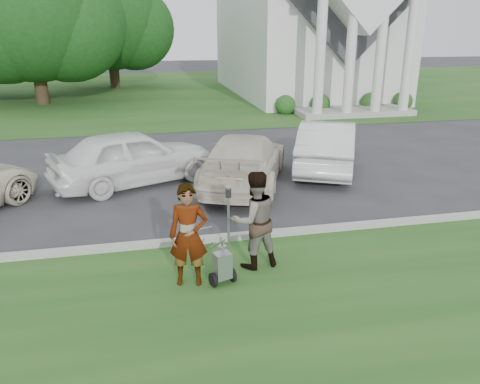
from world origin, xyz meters
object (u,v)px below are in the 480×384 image
object	(u,v)px
striping_cart	(222,266)
parking_meter_near	(228,213)
tree_back	(110,23)
car_b	(133,157)
person_left	(188,236)
car_d	(327,145)
tree_left	(31,15)
car_c	(244,160)
church	(305,3)
person_right	(254,221)

from	to	relation	value
striping_cart	parking_meter_near	world-z (taller)	parking_meter_near
tree_back	parking_meter_near	xyz separation A→B (m)	(3.38, -30.14, -3.79)
car_b	person_left	bearing A→B (deg)	166.58
parking_meter_near	car_b	bearing A→B (deg)	109.88
car_b	car_d	bearing A→B (deg)	-109.98
tree_left	car_c	xyz separation A→B (m)	(8.70, -17.66, -4.35)
tree_back	car_d	bearing A→B (deg)	-72.66
car_c	car_d	world-z (taller)	car_d
car_c	church	bearing A→B (deg)	-92.63
car_c	car_d	bearing A→B (deg)	-140.11
car_b	car_d	size ratio (longest dim) A/B	0.99
striping_cart	car_c	distance (m)	5.80
tree_left	person_right	xyz separation A→B (m)	(7.78, -22.68, -4.14)
person_right	car_b	size ratio (longest dim) A/B	0.40
tree_back	car_b	distance (m)	25.27
parking_meter_near	car_b	xyz separation A→B (m)	(-1.88, 5.21, -0.11)
person_left	parking_meter_near	distance (m)	1.30
person_right	car_c	size ratio (longest dim) A/B	0.37
tree_left	car_d	size ratio (longest dim) A/B	2.18
car_d	parking_meter_near	bearing A→B (deg)	76.42
car_d	tree_left	bearing A→B (deg)	-30.31
striping_cart	person_right	bearing A→B (deg)	20.22
person_left	tree_left	bearing A→B (deg)	115.92
person_right	tree_back	bearing A→B (deg)	-94.24
tree_back	person_left	xyz separation A→B (m)	(2.48, -31.08, -3.78)
person_left	church	bearing A→B (deg)	76.72
church	car_d	distance (m)	19.25
striping_cart	person_left	distance (m)	0.84
parking_meter_near	car_d	distance (m)	6.98
parking_meter_near	car_c	xyz separation A→B (m)	(1.31, 4.47, -0.18)
church	car_b	xyz separation A→B (m)	(-11.51, -18.05, -5.12)
car_d	church	bearing A→B (deg)	-82.04
car_d	car_b	bearing A→B (deg)	27.15
car_b	car_c	xyz separation A→B (m)	(3.20, -0.74, -0.06)
striping_cart	car_c	size ratio (longest dim) A/B	0.18
tree_back	parking_meter_near	size ratio (longest dim) A/B	6.48
tree_back	tree_left	bearing A→B (deg)	-116.57
person_right	striping_cart	bearing A→B (deg)	25.43
tree_left	person_right	size ratio (longest dim) A/B	5.49
tree_left	person_right	distance (m)	24.33
tree_back	striping_cart	xyz separation A→B (m)	(3.06, -31.22, -4.37)
car_b	parking_meter_near	bearing A→B (deg)	177.37
church	car_c	bearing A→B (deg)	-113.87
tree_left	car_b	world-z (taller)	tree_left
tree_back	parking_meter_near	bearing A→B (deg)	-83.59
tree_left	church	bearing A→B (deg)	3.79
person_right	car_d	world-z (taller)	person_right
tree_left	car_b	size ratio (longest dim) A/B	2.20
person_left	car_b	bearing A→B (deg)	109.32
tree_back	car_c	distance (m)	26.39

